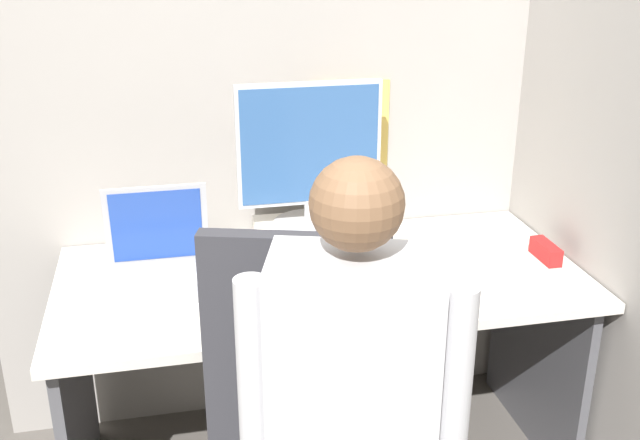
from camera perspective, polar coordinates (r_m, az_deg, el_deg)
The scene contains 10 objects.
cubicle_panel_back at distance 2.58m, azimuth -1.77°, elevation 2.02°, with size 2.07×0.05×1.64m.
cubicle_panel_right at distance 2.45m, azimuth 19.38°, elevation -0.39°, with size 0.04×1.39×1.64m.
desk at distance 2.34m, azimuth 0.08°, elevation -7.68°, with size 1.57×0.74×0.70m.
paper_box at distance 2.43m, azimuth -0.76°, elevation -1.23°, with size 0.34×0.25×0.08m.
monitor at distance 2.34m, azimuth -0.81°, elevation 4.96°, with size 0.46×0.24×0.46m.
laptop at distance 2.25m, azimuth -12.12°, elevation -3.34°, with size 0.30×0.26×0.27m.
mouse at distance 2.10m, azimuth -4.40°, elevation -5.76°, with size 0.06×0.05×0.04m.
stapler at distance 2.45m, azimuth 16.82°, elevation -2.30°, with size 0.04×0.14×0.05m.
carrot_toy at distance 2.09m, azimuth -0.99°, elevation -5.86°, with size 0.04×0.15×0.04m.
person at distance 1.56m, azimuth 3.78°, elevation -15.67°, with size 0.46×0.52×1.29m.
Camera 1 is at (-0.43, -1.62, 1.69)m, focal length 42.00 mm.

